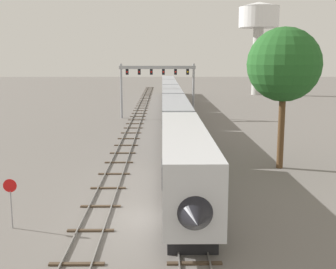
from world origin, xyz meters
The scene contains 8 objects.
ground_plane centered at (0.00, 0.00, 0.00)m, with size 400.00×400.00×0.00m, color slate.
track_main centered at (2.00, 60.00, 0.07)m, with size 2.60×200.00×0.16m.
track_near centered at (-3.50, 40.00, 0.07)m, with size 2.60×160.00×0.16m.
passenger_train centered at (2.00, 44.24, 2.61)m, with size 3.04×101.23×4.80m.
signal_gantry centered at (-0.25, 44.41, 6.37)m, with size 12.10×0.49×8.67m.
water_tower centered at (25.36, 89.51, 18.72)m, with size 10.40×10.40×23.66m.
stop_sign centered at (-8.00, -1.48, 1.87)m, with size 0.76×0.08×2.88m.
trackside_tree_left centered at (10.80, 12.00, 8.93)m, with size 6.27×6.27×12.11m.
Camera 1 is at (0.51, -24.90, 9.50)m, focal length 46.43 mm.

